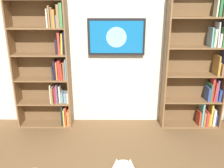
{
  "coord_description": "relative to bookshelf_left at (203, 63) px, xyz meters",
  "views": [
    {
      "loc": [
        0.07,
        1.56,
        1.98
      ],
      "look_at": [
        0.09,
        -1.01,
        1.07
      ],
      "focal_mm": 39.08,
      "sensor_mm": 36.0,
      "label": 1
    }
  ],
  "objects": [
    {
      "name": "wall_back",
      "position": [
        1.29,
        -0.17,
        0.3
      ],
      "size": [
        4.52,
        0.06,
        2.7
      ],
      "primitive_type": "cube",
      "color": "silver",
      "rests_on": "ground"
    },
    {
      "name": "bookshelf_left",
      "position": [
        0.0,
        0.0,
        0.0
      ],
      "size": [
        0.93,
        0.28,
        2.16
      ],
      "color": "brown",
      "rests_on": "ground"
    },
    {
      "name": "bookshelf_right",
      "position": [
        2.36,
        0.0,
        -0.05
      ],
      "size": [
        0.85,
        0.28,
        1.97
      ],
      "color": "brown",
      "rests_on": "ground"
    },
    {
      "name": "wall_mounted_tv",
      "position": [
        1.32,
        -0.08,
        0.38
      ],
      "size": [
        0.86,
        0.07,
        0.55
      ],
      "color": "black"
    }
  ]
}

